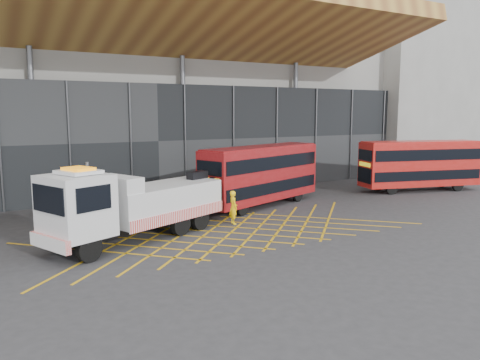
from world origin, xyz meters
TOP-DOWN VIEW (x-y plane):
  - ground_plane at (0.00, 0.00)m, footprint 120.00×120.00m
  - road_markings at (1.60, 0.00)m, footprint 19.96×7.16m
  - construction_building at (1.92, 18.40)m, footprint 55.00×23.97m
  - east_building at (32.00, 16.00)m, footprint 15.00×12.00m
  - recovery_truck at (-3.07, 1.01)m, footprint 10.65×5.94m
  - bus_towed at (6.60, 5.03)m, footprint 9.70×5.22m
  - bus_second at (20.36, 3.93)m, footprint 9.65×4.60m
  - worker at (2.64, 1.60)m, footprint 0.53×0.72m

SIDE VIEW (x-z plane):
  - ground_plane at x=0.00m, z-range 0.00..0.00m
  - road_markings at x=1.60m, z-range 0.00..0.01m
  - worker at x=2.64m, z-range 0.00..1.83m
  - recovery_truck at x=-3.07m, z-range -0.14..3.67m
  - bus_second at x=20.36m, z-range 0.21..4.05m
  - bus_towed at x=6.60m, z-range 0.21..4.09m
  - construction_building at x=1.92m, z-range -0.02..17.98m
  - east_building at x=32.00m, z-range 0.00..20.00m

